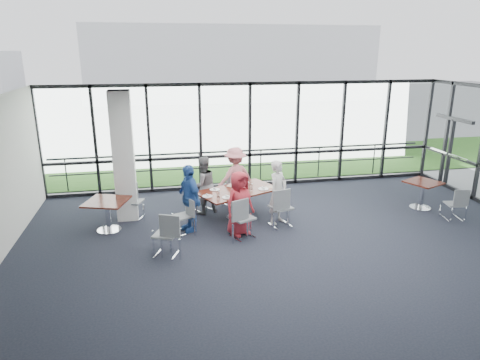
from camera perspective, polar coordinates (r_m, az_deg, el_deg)
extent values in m
cube|color=black|center=(9.00, 8.29, -10.41)|extent=(12.00, 10.00, 0.02)
cube|color=silver|center=(8.05, 9.27, 10.32)|extent=(12.00, 10.00, 0.04)
cube|color=white|center=(13.05, 1.30, 5.94)|extent=(12.00, 0.10, 3.20)
cube|color=black|center=(14.60, 26.14, 3.18)|extent=(0.12, 1.60, 2.10)
cube|color=white|center=(10.82, -15.25, 3.01)|extent=(0.50, 0.50, 3.20)
cube|color=gray|center=(18.19, -2.16, 3.90)|extent=(80.00, 70.00, 0.02)
cube|color=#1F4E15|center=(16.27, -1.03, 2.44)|extent=(80.00, 5.00, 0.01)
cube|color=white|center=(40.09, -1.59, 15.45)|extent=(24.00, 10.00, 6.00)
cylinder|color=#2D2D33|center=(13.87, 0.74, 1.94)|extent=(12.00, 0.06, 0.06)
cube|color=#3D170B|center=(10.67, -0.32, -1.44)|extent=(2.23, 1.80, 0.04)
cylinder|color=silver|center=(10.80, -0.31, -3.32)|extent=(0.12, 0.12, 0.71)
cylinder|color=silver|center=(10.92, -0.31, -5.00)|extent=(0.56, 0.56, 0.03)
cube|color=#3D170B|center=(10.40, -17.35, -2.75)|extent=(1.14, 1.14, 0.04)
cylinder|color=silver|center=(10.53, -17.17, -4.67)|extent=(0.12, 0.12, 0.71)
cube|color=#3D170B|center=(12.34, 23.26, -0.29)|extent=(1.04, 1.04, 0.04)
cylinder|color=silver|center=(12.45, 23.06, -1.94)|extent=(0.12, 0.12, 0.71)
imported|color=#B32732|center=(9.75, -0.08, -3.12)|extent=(0.87, 0.76, 1.50)
imported|color=beige|center=(10.43, 5.06, -1.61)|extent=(0.71, 0.69, 1.58)
imported|color=slate|center=(11.05, -4.97, -0.69)|extent=(0.85, 0.69, 1.52)
imported|color=#D77C82|center=(11.51, -0.64, 0.40)|extent=(1.18, 0.87, 1.63)
imported|color=#2D59A9|center=(10.01, -6.78, -2.39)|extent=(0.83, 1.06, 1.60)
cylinder|color=white|center=(10.11, -1.73, -2.34)|extent=(0.24, 0.24, 0.01)
cylinder|color=white|center=(10.73, 3.12, -1.20)|extent=(0.26, 0.26, 0.01)
cylinder|color=white|center=(10.69, -3.39, -1.28)|extent=(0.25, 0.25, 0.01)
cylinder|color=white|center=(11.24, 0.55, -0.32)|extent=(0.26, 0.26, 0.01)
cylinder|color=white|center=(10.22, -4.35, -2.17)|extent=(0.25, 0.25, 0.01)
cylinder|color=white|center=(10.33, -0.80, -1.54)|extent=(0.07, 0.07, 0.14)
cylinder|color=white|center=(10.72, 1.52, -0.88)|extent=(0.06, 0.06, 0.13)
cylinder|color=white|center=(10.80, -0.92, -0.67)|extent=(0.08, 0.08, 0.15)
cylinder|color=white|center=(10.17, -2.94, -1.85)|extent=(0.07, 0.07, 0.15)
cube|color=silver|center=(10.26, 0.60, -2.07)|extent=(0.33, 0.34, 0.00)
cube|color=silver|center=(10.93, 4.17, -0.91)|extent=(0.28, 0.20, 0.00)
cube|color=silver|center=(11.04, -1.00, -0.69)|extent=(0.37, 0.40, 0.00)
cube|color=black|center=(10.75, -0.52, -1.06)|extent=(0.10, 0.07, 0.04)
cylinder|color=#B03119|center=(10.64, -0.33, -0.87)|extent=(0.06, 0.06, 0.18)
cylinder|color=#277728|center=(10.73, 0.01, -0.66)|extent=(0.05, 0.05, 0.20)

